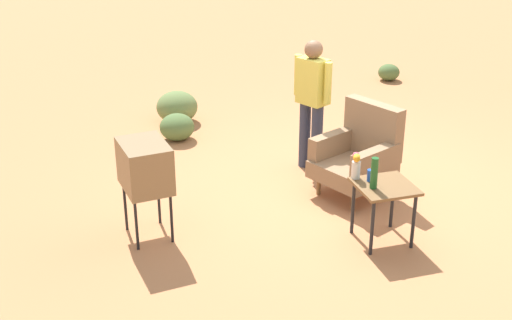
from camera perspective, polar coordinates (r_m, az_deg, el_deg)
The scene contains 11 objects.
ground_plane at distance 8.29m, azimuth 6.98°, elevation -2.06°, with size 60.00×60.00×0.00m, color #C17A4C.
armchair at distance 7.92m, azimuth 8.57°, elevation 0.53°, with size 1.01×1.02×1.06m.
side_table at distance 6.94m, azimuth 10.62°, elevation -2.74°, with size 0.56×0.56×0.62m.
tv_on_stand at distance 6.89m, azimuth -9.20°, elevation -0.54°, with size 0.65×0.51×1.03m.
person_standing at distance 8.37m, azimuth 4.67°, elevation 5.22°, with size 0.52×0.36×1.64m.
soda_can_blue at distance 6.94m, azimuth 9.47°, elevation -1.27°, with size 0.07×0.07×0.12m, color blue.
bottle_wine_green at distance 6.75m, azimuth 9.79°, elevation -1.08°, with size 0.07×0.07×0.32m, color #1E5623.
flower_vase at distance 6.94m, azimuth 8.31°, elevation -0.38°, with size 0.14×0.09×0.27m.
shrub_mid at distance 9.57m, azimuth -6.58°, elevation 2.74°, with size 0.48×0.48×0.37m, color #516B38.
shrub_far at distance 12.44m, azimuth 10.97°, elevation 7.17°, with size 0.38×0.38×0.29m, color #516B38.
shrub_lone at distance 10.22m, azimuth -6.58°, elevation 4.40°, with size 0.61×0.61×0.47m, color olive.
Camera 1 is at (6.81, -3.12, 3.55)m, focal length 48.17 mm.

